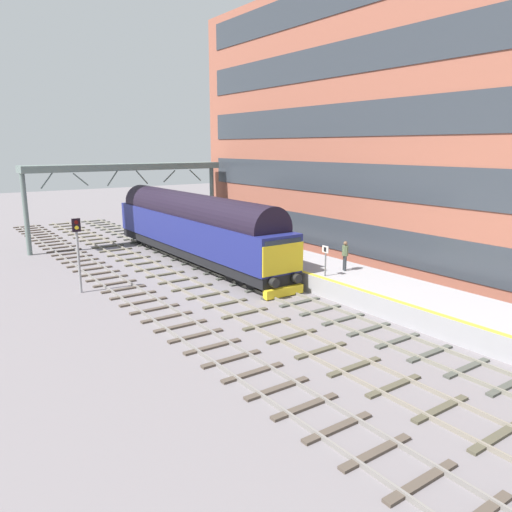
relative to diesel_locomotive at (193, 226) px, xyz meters
name	(u,v)px	position (x,y,z in m)	size (l,w,h in m)	color
ground_plane	(249,283)	(0.00, -6.68, -2.49)	(140.00, 140.00, 0.00)	slate
track_main	(249,282)	(0.00, -6.68, -2.43)	(2.50, 60.00, 0.15)	slate
track_adjacent_west	(200,291)	(-3.22, -6.68, -2.43)	(2.50, 60.00, 0.15)	gray
track_adjacent_far_west	(143,302)	(-6.47, -6.68, -2.44)	(2.50, 60.00, 0.15)	slate
station_platform	(297,266)	(3.60, -6.68, -1.99)	(4.00, 44.00, 1.01)	#9A989C
station_building	(382,123)	(10.09, -7.20, 6.71)	(5.41, 35.11, 18.39)	#965340
diesel_locomotive	(193,226)	(0.00, 0.00, 0.00)	(2.74, 20.19, 4.68)	black
signal_post_near	(78,246)	(-8.54, -3.08, 0.07)	(0.44, 0.22, 4.06)	gray
platform_number_sign	(325,256)	(2.08, -10.85, -0.38)	(0.10, 0.44, 1.63)	slate
waiting_passenger	(345,253)	(3.81, -10.57, -0.50)	(0.45, 0.47, 1.64)	#2B2E31
overhead_footbridge	(127,171)	(-1.18, 8.70, 3.38)	(15.76, 2.00, 6.41)	slate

